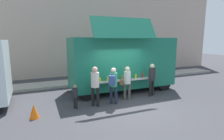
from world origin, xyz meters
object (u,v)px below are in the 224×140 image
at_px(traffic_cone_orange, 34,111).
at_px(customer_rear_waiting, 95,83).
at_px(customer_front_ordering, 127,80).
at_px(trash_bin, 157,71).
at_px(customer_extra_browsing, 152,77).
at_px(food_truck_main, 122,62).
at_px(customer_mid_with_backpack, 113,82).
at_px(child_near_queue, 75,95).

height_order(traffic_cone_orange, customer_rear_waiting, customer_rear_waiting).
bearing_deg(customer_rear_waiting, customer_front_ordering, -43.18).
height_order(trash_bin, customer_extra_browsing, customer_extra_browsing).
relative_size(trash_bin, customer_front_ordering, 0.56).
distance_m(food_truck_main, trash_bin, 5.07).
height_order(food_truck_main, customer_mid_with_backpack, food_truck_main).
bearing_deg(customer_mid_with_backpack, trash_bin, -14.60).
height_order(food_truck_main, customer_rear_waiting, food_truck_main).
relative_size(customer_front_ordering, customer_extra_browsing, 0.97).
distance_m(traffic_cone_orange, child_near_queue, 1.71).
bearing_deg(trash_bin, customer_front_ordering, -140.98).
height_order(food_truck_main, customer_extra_browsing, food_truck_main).
bearing_deg(customer_extra_browsing, trash_bin, -61.07).
xyz_separation_m(trash_bin, customer_rear_waiting, (-6.61, -4.19, 0.60)).
xyz_separation_m(traffic_cone_orange, customer_rear_waiting, (2.51, 0.27, 0.79)).
height_order(traffic_cone_orange, customer_front_ordering, customer_front_ordering).
distance_m(traffic_cone_orange, customer_front_ordering, 4.29).
height_order(customer_front_ordering, customer_extra_browsing, customer_extra_browsing).
relative_size(trash_bin, customer_extra_browsing, 0.54).
bearing_deg(customer_front_ordering, child_near_queue, 125.11).
bearing_deg(traffic_cone_orange, customer_front_ordering, 6.52).
bearing_deg(child_near_queue, trash_bin, -1.34).
distance_m(customer_mid_with_backpack, child_near_queue, 1.76).
distance_m(traffic_cone_orange, customer_mid_with_backpack, 3.43).
xyz_separation_m(food_truck_main, customer_mid_with_backpack, (-1.44, -1.96, -0.62)).
height_order(trash_bin, customer_rear_waiting, customer_rear_waiting).
bearing_deg(trash_bin, customer_rear_waiting, -147.63).
bearing_deg(customer_extra_browsing, food_truck_main, 8.58).
height_order(food_truck_main, trash_bin, food_truck_main).
distance_m(trash_bin, customer_extra_browsing, 5.28).
bearing_deg(customer_front_ordering, customer_extra_browsing, -57.76).
bearing_deg(traffic_cone_orange, customer_extra_browsing, 4.94).
height_order(customer_rear_waiting, customer_extra_browsing, customer_rear_waiting).
height_order(food_truck_main, child_near_queue, food_truck_main).
bearing_deg(trash_bin, food_truck_main, -151.86).
relative_size(traffic_cone_orange, customer_front_ordering, 0.33).
bearing_deg(food_truck_main, customer_rear_waiting, -139.43).
bearing_deg(traffic_cone_orange, customer_mid_with_backpack, 3.07).
distance_m(customer_front_ordering, child_near_queue, 2.60).
relative_size(customer_front_ordering, customer_rear_waiting, 0.93).
bearing_deg(food_truck_main, child_near_queue, -148.99).
bearing_deg(customer_mid_with_backpack, food_truck_main, 2.61).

